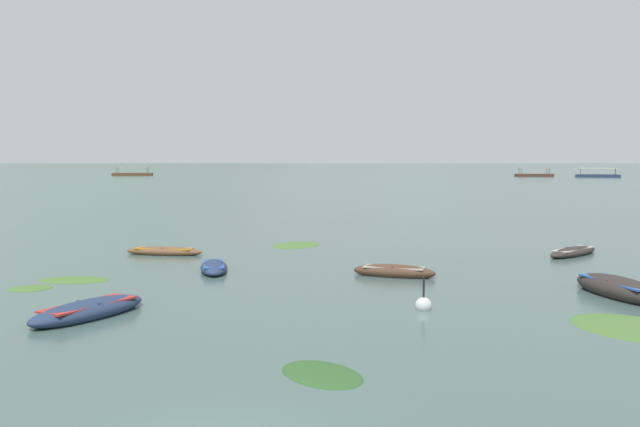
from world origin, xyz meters
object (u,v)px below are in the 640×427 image
Objects in this scene: rowboat_6 at (164,251)px; rowboat_3 at (394,272)px; rowboat_0 at (89,310)px; mooring_buoy at (423,305)px; ferry_0 at (133,174)px; rowboat_2 at (573,252)px; rowboat_1 at (619,289)px; rowboat_4 at (214,267)px; ferry_2 at (534,175)px; ferry_1 at (598,176)px.

rowboat_3 is at bearing -23.24° from rowboat_6.
mooring_buoy is (9.26, 2.21, -0.07)m from rowboat_0.
rowboat_3 is 176.66m from ferry_0.
rowboat_2 is 14.25m from mooring_buoy.
rowboat_1 is 1.29× the size of rowboat_4.
rowboat_2 is at bearing 6.82° from rowboat_6.
ferry_2 reaches higher than rowboat_0.
rowboat_1 is 166.23m from ferry_2.
rowboat_3 is 0.33× the size of ferry_2.
rowboat_4 is 166.03m from ferry_2.
mooring_buoy is at bearing -64.71° from ferry_0.
rowboat_0 is at bearing -109.02° from ferry_1.
ferry_2 is at bearing 80.95° from rowboat_1.
rowboat_0 reaches higher than rowboat_2.
rowboat_6 is (-3.60, 4.29, -0.00)m from rowboat_4.
rowboat_1 is at bearing -94.68° from rowboat_2.
rowboat_6 is (-17.88, 7.42, -0.09)m from rowboat_1.
rowboat_6 is 0.33× the size of ferry_1.
rowboat_1 is at bearing -62.57° from ferry_0.
ferry_0 is 1.18× the size of ferry_2.
mooring_buoy reaches higher than rowboat_0.
rowboat_2 is at bearing 41.81° from rowboat_0.
rowboat_4 is at bearing -109.52° from ferry_1.
rowboat_1 is 1.35× the size of rowboat_3.
rowboat_0 is 174.16m from ferry_2.
ferry_1 reaches higher than rowboat_6.
ferry_0 is 10.43× the size of mooring_buoy.
rowboat_4 is at bearing 177.73° from rowboat_3.
ferry_0 is (-68.54, 166.86, 0.26)m from rowboat_0.
mooring_buoy is (0.98, -5.57, -0.07)m from rowboat_3.
rowboat_3 is 5.66m from mooring_buoy.
rowboat_4 is at bearing -50.01° from rowboat_6.
rowboat_6 is at bearing -111.23° from ferry_1.
ferry_0 is at bearing -178.84° from ferry_2.
rowboat_2 is at bearing -99.32° from ferry_2.
ferry_2 reaches higher than mooring_buoy.
ferry_1 is (124.88, -3.38, 0.00)m from ferry_0.
ferry_2 is (25.35, 154.51, 0.30)m from rowboat_2.
rowboat_4 is (-14.28, 3.12, -0.09)m from rowboat_1.
mooring_buoy is at bearing -106.27° from ferry_1.
ferry_0 is at bearing 113.72° from rowboat_4.
ferry_1 is 168.01m from mooring_buoy.
rowboat_0 is 0.42× the size of ferry_2.
rowboat_3 is (8.29, 7.78, -0.01)m from rowboat_0.
rowboat_1 is 9.68m from rowboat_2.
rowboat_0 is 172.92m from ferry_1.
ferry_2 is (44.02, 156.74, 0.30)m from rowboat_6.
rowboat_4 is (1.24, 8.06, -0.03)m from rowboat_0.
rowboat_3 is 0.95× the size of rowboat_4.
ferry_1 is at bearing 68.77° from rowboat_6.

